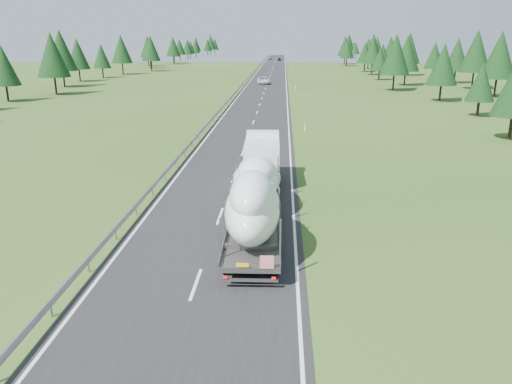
{
  "coord_description": "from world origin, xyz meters",
  "views": [
    {
      "loc": [
        3.8,
        -29.11,
        10.69
      ],
      "look_at": [
        2.32,
        -1.28,
        2.03
      ],
      "focal_mm": 35.0,
      "sensor_mm": 36.0,
      "label": 1
    }
  ],
  "objects_px": {
    "highway_sign": "(299,81)",
    "distant_car_dark": "(279,59)",
    "distant_car_blue": "(270,58)",
    "boat_truck": "(257,184)",
    "distant_van": "(263,80)"
  },
  "relations": [
    {
      "from": "distant_van",
      "to": "distant_car_dark",
      "type": "xyz_separation_m",
      "value": [
        2.8,
        126.6,
        -0.12
      ]
    },
    {
      "from": "highway_sign",
      "to": "distant_van",
      "type": "relative_size",
      "value": 0.43
    },
    {
      "from": "boat_truck",
      "to": "distant_van",
      "type": "height_order",
      "value": "boat_truck"
    },
    {
      "from": "highway_sign",
      "to": "distant_van",
      "type": "distance_m",
      "value": 14.74
    },
    {
      "from": "distant_car_dark",
      "to": "distant_car_blue",
      "type": "xyz_separation_m",
      "value": [
        -4.78,
        13.83,
        0.01
      ]
    },
    {
      "from": "boat_truck",
      "to": "distant_car_blue",
      "type": "bearing_deg",
      "value": 91.27
    },
    {
      "from": "highway_sign",
      "to": "distant_car_dark",
      "type": "bearing_deg",
      "value": 92.18
    },
    {
      "from": "highway_sign",
      "to": "boat_truck",
      "type": "distance_m",
      "value": 80.75
    },
    {
      "from": "boat_truck",
      "to": "distant_van",
      "type": "bearing_deg",
      "value": 91.97
    },
    {
      "from": "boat_truck",
      "to": "distant_car_dark",
      "type": "height_order",
      "value": "boat_truck"
    },
    {
      "from": "highway_sign",
      "to": "distant_car_dark",
      "type": "distance_m",
      "value": 139.0
    },
    {
      "from": "highway_sign",
      "to": "distant_car_dark",
      "type": "height_order",
      "value": "highway_sign"
    },
    {
      "from": "boat_truck",
      "to": "distant_van",
      "type": "distance_m",
      "value": 92.97
    },
    {
      "from": "highway_sign",
      "to": "distant_car_blue",
      "type": "xyz_separation_m",
      "value": [
        -10.06,
        152.72,
        -1.07
      ]
    },
    {
      "from": "boat_truck",
      "to": "distant_car_blue",
      "type": "distance_m",
      "value": 233.39
    }
  ]
}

